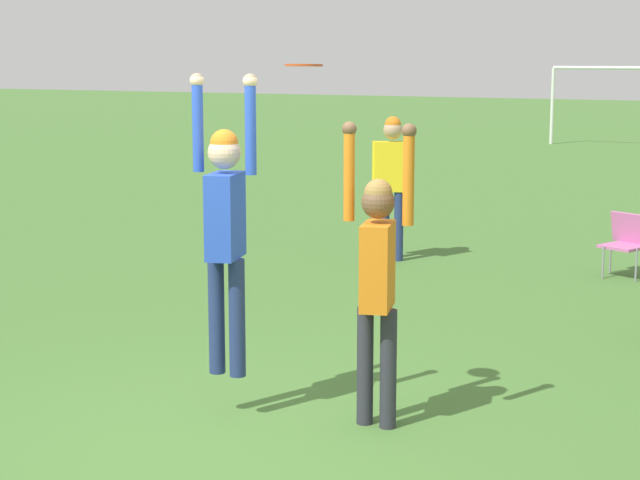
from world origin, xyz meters
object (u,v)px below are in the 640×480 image
at_px(person_defending, 378,267).
at_px(frisbee, 304,65).
at_px(person_spectator_near, 392,173).
at_px(person_jumping, 225,217).
at_px(camping_chair_2, 626,240).

height_order(person_defending, frisbee, frisbee).
bearing_deg(frisbee, person_spectator_near, 108.27).
bearing_deg(person_jumping, camping_chair_2, -28.75).
relative_size(person_jumping, person_defending, 1.01).
height_order(frisbee, person_spectator_near, frisbee).
relative_size(person_jumping, person_spectator_near, 1.18).
bearing_deg(person_defending, person_jumping, -90.00).
xyz_separation_m(person_defending, frisbee, (-0.49, -0.19, 1.41)).
distance_m(person_defending, person_spectator_near, 6.40).
relative_size(person_defending, camping_chair_2, 2.88).
relative_size(person_jumping, camping_chair_2, 2.90).
bearing_deg(person_spectator_near, frisbee, -89.67).
bearing_deg(person_jumping, person_defending, -90.00).
relative_size(frisbee, person_spectator_near, 0.14).
bearing_deg(person_spectator_near, person_defending, -84.99).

